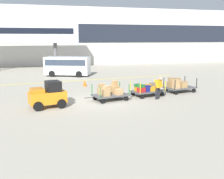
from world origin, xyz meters
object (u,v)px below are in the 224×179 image
baggage_cart_middle (147,89)px  baggage_handler (159,87)px  shuttle_van (67,65)px  safety_cone_near (85,83)px  baggage_cart_tail (178,85)px  baggage_cart_lead (110,92)px  baggage_tug (48,95)px

baggage_cart_middle → baggage_handler: (0.38, -1.18, 0.37)m
baggage_cart_middle → shuttle_van: 12.89m
baggage_cart_middle → safety_cone_near: baggage_cart_middle is taller
baggage_cart_tail → shuttle_van: (-7.30, 11.41, 0.68)m
baggage_cart_middle → baggage_cart_lead: bearing=-167.8°
baggage_cart_lead → baggage_handler: 3.29m
baggage_tug → baggage_cart_lead: (4.05, 0.96, -0.19)m
baggage_cart_lead → baggage_handler: baggage_handler is taller
baggage_cart_lead → baggage_cart_tail: (5.71, 1.28, -0.01)m
baggage_cart_middle → safety_cone_near: bearing=125.0°
baggage_cart_lead → baggage_cart_tail: bearing=12.6°
baggage_handler → safety_cone_near: bearing=122.2°
baggage_tug → baggage_handler: 7.29m
baggage_tug → baggage_handler: bearing=3.1°
baggage_cart_middle → baggage_cart_tail: size_ratio=1.00×
baggage_handler → baggage_cart_lead: bearing=170.1°
baggage_cart_middle → safety_cone_near: size_ratio=5.61×
baggage_cart_lead → shuttle_van: shuttle_van is taller
baggage_tug → baggage_cart_middle: size_ratio=0.74×
baggage_cart_tail → baggage_handler: bearing=-143.3°
baggage_handler → safety_cone_near: size_ratio=2.84×
baggage_cart_tail → baggage_handler: baggage_handler is taller
baggage_cart_lead → safety_cone_near: 5.87m
baggage_tug → safety_cone_near: bearing=64.2°
baggage_cart_tail → safety_cone_near: 7.92m
baggage_cart_middle → safety_cone_near: (-3.63, 5.20, -0.23)m
shuttle_van → safety_cone_near: 7.00m
baggage_cart_lead → baggage_cart_middle: size_ratio=1.00×
baggage_cart_tail → baggage_tug: bearing=-167.1°
baggage_tug → baggage_cart_lead: bearing=13.3°
baggage_tug → shuttle_van: (2.46, 13.65, 0.48)m
baggage_tug → shuttle_van: size_ratio=0.44×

